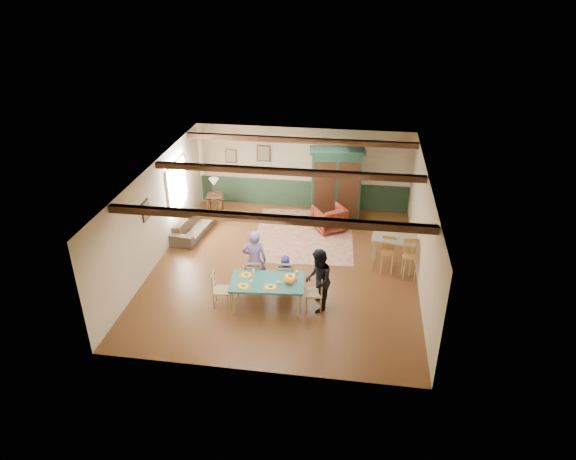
# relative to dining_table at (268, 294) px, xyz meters

# --- Properties ---
(floor) EXTENTS (8.00, 8.00, 0.00)m
(floor) POSITION_rel_dining_table_xyz_m (0.13, 1.81, -0.36)
(floor) COLOR #512E16
(floor) RESTS_ON ground
(wall_back) EXTENTS (7.00, 0.02, 2.70)m
(wall_back) POSITION_rel_dining_table_xyz_m (0.13, 5.81, 0.99)
(wall_back) COLOR beige
(wall_back) RESTS_ON floor
(wall_left) EXTENTS (0.02, 8.00, 2.70)m
(wall_left) POSITION_rel_dining_table_xyz_m (-3.37, 1.81, 0.99)
(wall_left) COLOR beige
(wall_left) RESTS_ON floor
(wall_right) EXTENTS (0.02, 8.00, 2.70)m
(wall_right) POSITION_rel_dining_table_xyz_m (3.63, 1.81, 0.99)
(wall_right) COLOR beige
(wall_right) RESTS_ON floor
(ceiling) EXTENTS (7.00, 8.00, 0.02)m
(ceiling) POSITION_rel_dining_table_xyz_m (0.13, 1.81, 2.34)
(ceiling) COLOR beige
(ceiling) RESTS_ON wall_back
(wainscot_back) EXTENTS (6.95, 0.03, 0.90)m
(wainscot_back) POSITION_rel_dining_table_xyz_m (0.13, 5.79, 0.09)
(wainscot_back) COLOR #1A3020
(wainscot_back) RESTS_ON floor
(ceiling_beam_front) EXTENTS (6.95, 0.16, 0.16)m
(ceiling_beam_front) POSITION_rel_dining_table_xyz_m (0.13, -0.49, 2.25)
(ceiling_beam_front) COLOR black
(ceiling_beam_front) RESTS_ON ceiling
(ceiling_beam_mid) EXTENTS (6.95, 0.16, 0.16)m
(ceiling_beam_mid) POSITION_rel_dining_table_xyz_m (0.13, 2.21, 2.25)
(ceiling_beam_mid) COLOR black
(ceiling_beam_mid) RESTS_ON ceiling
(ceiling_beam_back) EXTENTS (6.95, 0.16, 0.16)m
(ceiling_beam_back) POSITION_rel_dining_table_xyz_m (0.13, 4.81, 2.25)
(ceiling_beam_back) COLOR black
(ceiling_beam_back) RESTS_ON ceiling
(window_left) EXTENTS (0.06, 1.60, 1.30)m
(window_left) POSITION_rel_dining_table_xyz_m (-3.34, 3.51, 1.19)
(window_left) COLOR white
(window_left) RESTS_ON wall_left
(picture_left_wall) EXTENTS (0.04, 0.42, 0.52)m
(picture_left_wall) POSITION_rel_dining_table_xyz_m (-3.34, 1.21, 1.39)
(picture_left_wall) COLOR #9B9071
(picture_left_wall) RESTS_ON wall_left
(picture_back_a) EXTENTS (0.45, 0.04, 0.55)m
(picture_back_a) POSITION_rel_dining_table_xyz_m (-1.17, 5.78, 1.44)
(picture_back_a) COLOR #9B9071
(picture_back_a) RESTS_ON wall_back
(picture_back_b) EXTENTS (0.38, 0.04, 0.48)m
(picture_back_b) POSITION_rel_dining_table_xyz_m (-2.27, 5.78, 1.29)
(picture_back_b) COLOR #9B9071
(picture_back_b) RESTS_ON wall_back
(dining_table) EXTENTS (1.79, 1.10, 0.71)m
(dining_table) POSITION_rel_dining_table_xyz_m (0.00, 0.00, 0.00)
(dining_table) COLOR #1E5F59
(dining_table) RESTS_ON floor
(dining_chair_far_left) EXTENTS (0.44, 0.45, 0.90)m
(dining_chair_far_left) POSITION_rel_dining_table_xyz_m (-0.44, 0.65, 0.10)
(dining_chair_far_left) COLOR tan
(dining_chair_far_left) RESTS_ON floor
(dining_chair_far_right) EXTENTS (0.44, 0.45, 0.90)m
(dining_chair_far_right) POSITION_rel_dining_table_xyz_m (0.32, 0.72, 0.10)
(dining_chair_far_right) COLOR tan
(dining_chair_far_right) RESTS_ON floor
(dining_chair_end_left) EXTENTS (0.45, 0.44, 0.90)m
(dining_chair_end_left) POSITION_rel_dining_table_xyz_m (-1.09, -0.10, 0.10)
(dining_chair_end_left) COLOR tan
(dining_chair_end_left) RESTS_ON floor
(dining_chair_end_right) EXTENTS (0.45, 0.44, 0.90)m
(dining_chair_end_right) POSITION_rel_dining_table_xyz_m (1.09, 0.10, 0.10)
(dining_chair_end_right) COLOR tan
(dining_chair_end_right) RESTS_ON floor
(person_man) EXTENTS (0.63, 0.45, 1.64)m
(person_man) POSITION_rel_dining_table_xyz_m (-0.45, 0.72, 0.46)
(person_man) COLOR #705A9B
(person_man) RESTS_ON floor
(person_woman) EXTENTS (0.66, 0.81, 1.57)m
(person_woman) POSITION_rel_dining_table_xyz_m (1.18, 0.11, 0.43)
(person_woman) COLOR black
(person_woman) RESTS_ON floor
(person_child) EXTENTS (0.49, 0.35, 0.96)m
(person_child) POSITION_rel_dining_table_xyz_m (0.31, 0.79, 0.12)
(person_child) COLOR navy
(person_child) RESTS_ON floor
(cat) EXTENTS (0.35, 0.16, 0.17)m
(cat) POSITION_rel_dining_table_xyz_m (0.53, -0.05, 0.44)
(cat) COLOR orange
(cat) RESTS_ON dining_table
(place_setting_near_left) EXTENTS (0.40, 0.32, 0.11)m
(place_setting_near_left) POSITION_rel_dining_table_xyz_m (-0.50, -0.28, 0.41)
(place_setting_near_left) COLOR yellow
(place_setting_near_left) RESTS_ON dining_table
(place_setting_near_center) EXTENTS (0.40, 0.32, 0.11)m
(place_setting_near_center) POSITION_rel_dining_table_xyz_m (0.12, -0.23, 0.41)
(place_setting_near_center) COLOR yellow
(place_setting_near_center) RESTS_ON dining_table
(place_setting_far_left) EXTENTS (0.40, 0.32, 0.11)m
(place_setting_far_left) POSITION_rel_dining_table_xyz_m (-0.54, 0.19, 0.41)
(place_setting_far_left) COLOR yellow
(place_setting_far_left) RESTS_ON dining_table
(place_setting_far_right) EXTENTS (0.40, 0.32, 0.11)m
(place_setting_far_right) POSITION_rel_dining_table_xyz_m (0.50, 0.28, 0.41)
(place_setting_far_right) COLOR yellow
(place_setting_far_right) RESTS_ON dining_table
(area_rug) EXTENTS (3.12, 3.63, 0.01)m
(area_rug) POSITION_rel_dining_table_xyz_m (0.43, 3.74, -0.35)
(area_rug) COLOR beige
(area_rug) RESTS_ON floor
(armoire) EXTENTS (1.73, 0.86, 2.35)m
(armoire) POSITION_rel_dining_table_xyz_m (1.27, 4.95, 0.82)
(armoire) COLOR #143225
(armoire) RESTS_ON floor
(armchair) EXTENTS (1.17, 1.17, 0.78)m
(armchair) POSITION_rel_dining_table_xyz_m (1.15, 4.18, 0.03)
(armchair) COLOR #4A140E
(armchair) RESTS_ON floor
(sofa) EXTENTS (0.93, 1.91, 0.54)m
(sofa) POSITION_rel_dining_table_xyz_m (-2.88, 3.28, -0.09)
(sofa) COLOR #403428
(sofa) RESTS_ON floor
(end_table) EXTENTS (0.56, 0.56, 0.61)m
(end_table) POSITION_rel_dining_table_xyz_m (-2.64, 4.92, -0.05)
(end_table) COLOR black
(end_table) RESTS_ON floor
(table_lamp) EXTENTS (0.32, 0.32, 0.56)m
(table_lamp) POSITION_rel_dining_table_xyz_m (-2.64, 4.92, 0.54)
(table_lamp) COLOR beige
(table_lamp) RESTS_ON end_table
(counter_table) EXTENTS (1.22, 0.81, 0.95)m
(counter_table) POSITION_rel_dining_table_xyz_m (2.99, 2.20, 0.12)
(counter_table) COLOR #C2BA97
(counter_table) RESTS_ON floor
(bar_stool_left) EXTENTS (0.39, 0.42, 1.02)m
(bar_stool_left) POSITION_rel_dining_table_xyz_m (2.84, 1.95, 0.15)
(bar_stool_left) COLOR tan
(bar_stool_left) RESTS_ON floor
(bar_stool_right) EXTENTS (0.41, 0.45, 1.07)m
(bar_stool_right) POSITION_rel_dining_table_xyz_m (3.40, 1.78, 0.18)
(bar_stool_right) COLOR tan
(bar_stool_right) RESTS_ON floor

